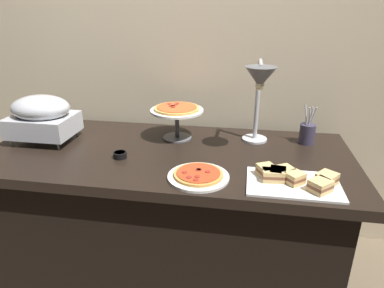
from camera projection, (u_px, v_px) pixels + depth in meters
ground_plane at (171, 265)px, 2.06m from camera, size 8.00×8.00×0.00m
back_wall at (185, 53)px, 2.06m from camera, size 4.40×0.04×2.40m
buffet_table at (169, 212)px, 1.92m from camera, size 1.90×0.84×0.76m
chafing_dish at (42, 116)px, 1.86m from camera, size 0.34×0.26×0.26m
heat_lamp at (259, 85)px, 1.64m from camera, size 0.15×0.34×0.46m
pizza_plate_front at (198, 176)px, 1.49m from camera, size 0.27×0.27×0.03m
pizza_plate_center at (177, 113)px, 1.89m from camera, size 0.30×0.30×0.19m
sandwich_platter at (292, 179)px, 1.44m from camera, size 0.39×0.25×0.06m
sauce_cup_near at (120, 155)px, 1.69m from camera, size 0.07×0.07×0.03m
utensil_holder at (307, 133)px, 1.86m from camera, size 0.08×0.08×0.22m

